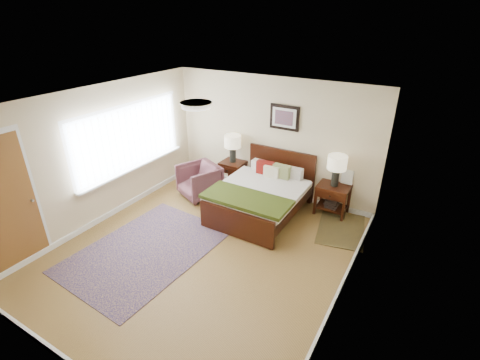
% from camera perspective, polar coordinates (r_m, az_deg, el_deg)
% --- Properties ---
extents(floor, '(5.00, 5.00, 0.00)m').
position_cam_1_polar(floor, '(5.97, -5.90, -11.45)').
color(floor, olive).
rests_on(floor, ground).
extents(back_wall, '(4.50, 0.04, 2.50)m').
position_cam_1_polar(back_wall, '(7.30, 5.29, 6.94)').
color(back_wall, beige).
rests_on(back_wall, ground).
extents(front_wall, '(4.50, 0.04, 2.50)m').
position_cam_1_polar(front_wall, '(3.96, -29.26, -14.73)').
color(front_wall, beige).
rests_on(front_wall, ground).
extents(left_wall, '(0.04, 5.00, 2.50)m').
position_cam_1_polar(left_wall, '(6.81, -21.96, 3.69)').
color(left_wall, beige).
rests_on(left_wall, ground).
extents(right_wall, '(0.04, 5.00, 2.50)m').
position_cam_1_polar(right_wall, '(4.49, 17.47, -7.20)').
color(right_wall, beige).
rests_on(right_wall, ground).
extents(ceiling, '(4.50, 5.00, 0.02)m').
position_cam_1_polar(ceiling, '(4.88, -7.25, 12.56)').
color(ceiling, white).
rests_on(ceiling, back_wall).
extents(window, '(0.11, 2.72, 1.32)m').
position_cam_1_polar(window, '(7.14, -17.55, 6.47)').
color(window, silver).
rests_on(window, left_wall).
extents(door, '(0.06, 1.00, 2.18)m').
position_cam_1_polar(door, '(6.08, -34.22, -3.65)').
color(door, silver).
rests_on(door, ground).
extents(ceil_fixture, '(0.44, 0.44, 0.08)m').
position_cam_1_polar(ceil_fixture, '(4.89, -7.23, 12.16)').
color(ceil_fixture, white).
rests_on(ceil_fixture, ceiling).
extents(bed, '(1.60, 1.92, 1.04)m').
position_cam_1_polar(bed, '(6.71, 3.53, -1.92)').
color(bed, '#331307').
rests_on(bed, ground).
extents(wall_art, '(0.62, 0.05, 0.50)m').
position_cam_1_polar(wall_art, '(7.03, 7.29, 10.12)').
color(wall_art, black).
rests_on(wall_art, back_wall).
extents(nightstand_left, '(0.51, 0.46, 0.61)m').
position_cam_1_polar(nightstand_left, '(7.73, -1.25, 2.10)').
color(nightstand_left, '#331307').
rests_on(nightstand_left, ground).
extents(nightstand_right, '(0.61, 0.46, 0.60)m').
position_cam_1_polar(nightstand_right, '(6.99, 14.94, -2.69)').
color(nightstand_right, '#331307').
rests_on(nightstand_right, ground).
extents(lamp_left, '(0.36, 0.36, 0.61)m').
position_cam_1_polar(lamp_left, '(7.54, -1.20, 6.03)').
color(lamp_left, black).
rests_on(lamp_left, nightstand_left).
extents(lamp_right, '(0.36, 0.36, 0.61)m').
position_cam_1_polar(lamp_right, '(6.71, 15.62, 2.39)').
color(lamp_right, black).
rests_on(lamp_right, nightstand_right).
extents(armchair, '(1.01, 1.03, 0.71)m').
position_cam_1_polar(armchair, '(7.45, -6.68, -0.17)').
color(armchair, brown).
rests_on(armchair, ground).
extents(rug_persian, '(1.95, 2.66, 0.01)m').
position_cam_1_polar(rug_persian, '(6.15, -15.12, -11.04)').
color(rug_persian, '#0D0E44').
rests_on(rug_persian, ground).
extents(rug_navy, '(1.02, 1.34, 0.01)m').
position_cam_1_polar(rug_navy, '(6.72, 16.25, -7.70)').
color(rug_navy, black).
rests_on(rug_navy, ground).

